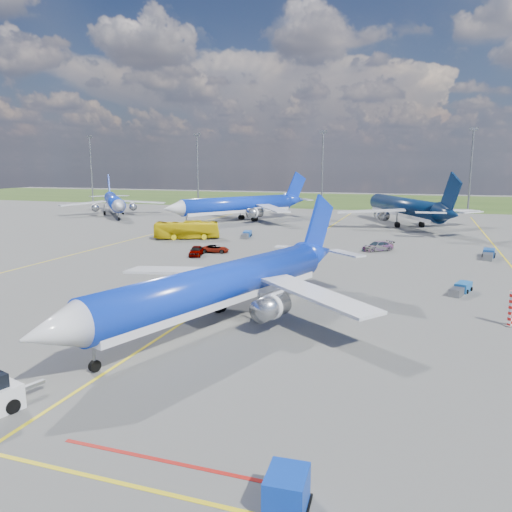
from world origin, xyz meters
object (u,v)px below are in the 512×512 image
(bg_jet_nnw, at_px, (238,221))
(service_car_c, at_px, (378,246))
(baggage_tug_c, at_px, (246,235))
(uld_container, at_px, (287,491))
(bg_jet_nw, at_px, (115,215))
(baggage_tug_w, at_px, (461,289))
(warning_post, at_px, (512,308))
(bg_jet_n, at_px, (404,226))
(service_car_b, at_px, (215,249))
(apron_bus, at_px, (187,230))
(service_car_a, at_px, (196,251))
(baggage_tug_e, at_px, (489,254))
(main_airliner, at_px, (221,324))

(bg_jet_nnw, xyz_separation_m, service_car_c, (34.51, -30.98, 0.74))
(bg_jet_nnw, relative_size, baggage_tug_c, 8.89)
(uld_container, xyz_separation_m, baggage_tug_c, (-26.04, 68.15, -0.29))
(bg_jet_nw, height_order, baggage_tug_w, bg_jet_nw)
(warning_post, bearing_deg, uld_container, -113.10)
(bg_jet_nw, bearing_deg, bg_jet_n, -37.43)
(baggage_tug_w, bearing_deg, service_car_b, 177.18)
(bg_jet_nw, relative_size, service_car_b, 9.20)
(apron_bus, bearing_deg, uld_container, -175.02)
(service_car_a, relative_size, baggage_tug_w, 0.97)
(uld_container, distance_m, service_car_b, 57.27)
(service_car_b, distance_m, baggage_tug_e, 39.45)
(bg_jet_nnw, relative_size, uld_container, 21.66)
(bg_jet_nw, bearing_deg, service_car_c, -64.13)
(service_car_a, bearing_deg, apron_bus, 104.63)
(bg_jet_nnw, xyz_separation_m, service_car_a, (9.89, -43.68, 0.74))
(service_car_a, distance_m, baggage_tug_w, 36.69)
(bg_jet_nnw, distance_m, uld_container, 98.85)
(bg_jet_n, xyz_separation_m, main_airliner, (-11.56, -75.31, 0.00))
(uld_container, relative_size, baggage_tug_e, 0.37)
(warning_post, bearing_deg, bg_jet_n, 99.36)
(apron_bus, bearing_deg, baggage_tug_e, -117.77)
(service_car_b, bearing_deg, bg_jet_nnw, 5.13)
(apron_bus, distance_m, baggage_tug_c, 10.85)
(uld_container, relative_size, service_car_a, 0.45)
(bg_jet_nw, bearing_deg, baggage_tug_c, -68.24)
(baggage_tug_w, bearing_deg, baggage_tug_c, 158.20)
(warning_post, height_order, baggage_tug_w, warning_post)
(service_car_c, bearing_deg, bg_jet_n, 135.92)
(service_car_a, bearing_deg, main_airliner, -77.28)
(bg_jet_nnw, height_order, baggage_tug_c, bg_jet_nnw)
(uld_container, height_order, baggage_tug_e, uld_container)
(bg_jet_n, bearing_deg, service_car_b, 33.71)
(bg_jet_nnw, distance_m, main_airliner, 75.89)
(baggage_tug_w, relative_size, baggage_tug_e, 0.85)
(bg_jet_n, xyz_separation_m, baggage_tug_e, (13.07, -35.70, 0.54))
(warning_post, xyz_separation_m, bg_jet_nnw, (-48.18, 64.53, -1.50))
(uld_container, bearing_deg, service_car_b, 112.58)
(apron_bus, bearing_deg, service_car_b, -161.95)
(uld_container, bearing_deg, main_airliner, 115.42)
(bg_jet_nw, xyz_separation_m, service_car_c, (69.73, -33.27, 0.74))
(bg_jet_nw, distance_m, bg_jet_nnw, 35.29)
(warning_post, height_order, service_car_c, warning_post)
(bg_jet_nnw, relative_size, service_car_b, 10.09)
(main_airliner, bearing_deg, baggage_tug_e, 76.48)
(service_car_a, xyz_separation_m, service_car_b, (1.57, 3.33, -0.16))
(bg_jet_nnw, height_order, apron_bus, bg_jet_nnw)
(uld_container, height_order, service_car_b, uld_container)
(service_car_a, bearing_deg, uld_container, -77.39)
(service_car_b, distance_m, baggage_tug_c, 16.69)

